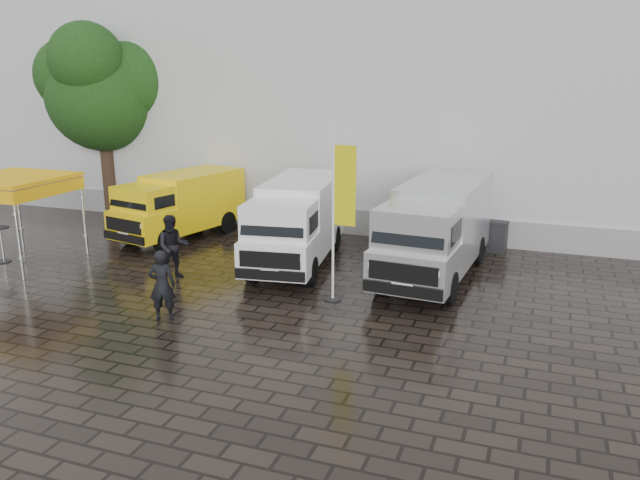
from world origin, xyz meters
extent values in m
plane|color=black|center=(0.00, 0.00, 0.00)|extent=(120.00, 120.00, 0.00)
cube|color=silver|center=(2.00, 16.00, 6.00)|extent=(44.00, 16.00, 12.00)
cube|color=gray|center=(2.00, 7.95, 0.50)|extent=(44.00, 0.15, 1.00)
cylinder|color=silver|center=(-12.15, 1.98, 1.38)|extent=(0.10, 0.10, 2.76)
cylinder|color=silver|center=(-9.25, 1.98, 1.38)|extent=(0.10, 0.10, 2.76)
cylinder|color=silver|center=(-9.25, -0.92, 1.38)|extent=(0.10, 0.10, 2.76)
cube|color=#FFB70D|center=(-10.70, 0.53, 2.86)|extent=(3.10, 3.10, 0.12)
cylinder|color=black|center=(0.30, 0.71, 0.02)|extent=(0.50, 0.50, 0.04)
cylinder|color=white|center=(0.30, 0.71, 2.26)|extent=(0.07, 0.07, 4.52)
cube|color=#D7CD0B|center=(0.63, 0.71, 3.25)|extent=(0.60, 0.03, 2.17)
cylinder|color=black|center=(-12.86, 7.96, 2.16)|extent=(0.61, 0.61, 4.33)
sphere|color=#1A3711|center=(-12.86, 7.96, 5.20)|extent=(4.76, 4.76, 4.76)
sphere|color=#1A3711|center=(-13.46, 8.86, 7.14)|extent=(2.81, 2.81, 2.81)
cylinder|color=black|center=(-11.31, 0.31, 0.60)|extent=(0.60, 0.60, 1.21)
cube|color=black|center=(4.21, 7.32, 0.56)|extent=(0.73, 0.73, 1.11)
imported|color=black|center=(-3.32, -2.19, 0.93)|extent=(0.80, 0.68, 1.87)
imported|color=black|center=(-5.00, 0.89, 0.99)|extent=(1.22, 1.16, 1.98)
camera|label=1|loc=(5.64, -14.94, 6.17)|focal=35.00mm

